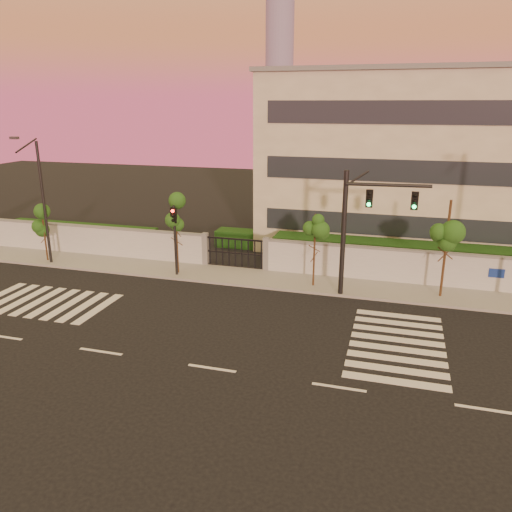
# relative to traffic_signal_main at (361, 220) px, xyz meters

# --- Properties ---
(ground) EXTENTS (120.00, 120.00, 0.00)m
(ground) POSITION_rel_traffic_signal_main_xyz_m (-4.78, -9.19, -4.30)
(ground) COLOR black
(ground) RESTS_ON ground
(sidewalk) EXTENTS (60.00, 3.00, 0.15)m
(sidewalk) POSITION_rel_traffic_signal_main_xyz_m (-4.78, 1.31, -4.22)
(sidewalk) COLOR gray
(sidewalk) RESTS_ON ground
(perimeter_wall) EXTENTS (60.00, 0.36, 2.20)m
(perimeter_wall) POSITION_rel_traffic_signal_main_xyz_m (-4.68, 2.81, -3.23)
(perimeter_wall) COLOR #ADAFB4
(perimeter_wall) RESTS_ON ground
(hedge_row) EXTENTS (41.00, 4.25, 1.80)m
(hedge_row) POSITION_rel_traffic_signal_main_xyz_m (-3.62, 5.55, -3.48)
(hedge_row) COLOR black
(hedge_row) RESTS_ON ground
(institutional_building) EXTENTS (24.40, 12.40, 12.25)m
(institutional_building) POSITION_rel_traffic_signal_main_xyz_m (4.22, 12.80, 1.86)
(institutional_building) COLOR #B7B29B
(institutional_building) RESTS_ON ground
(distant_skyscraper) EXTENTS (16.00, 16.00, 118.00)m
(distant_skyscraper) POSITION_rel_traffic_signal_main_xyz_m (-69.78, 270.81, 57.69)
(distant_skyscraper) COLOR slate
(distant_skyscraper) RESTS_ON ground
(road_markings) EXTENTS (57.00, 7.62, 0.02)m
(road_markings) POSITION_rel_traffic_signal_main_xyz_m (-6.36, -5.43, -4.29)
(road_markings) COLOR silver
(road_markings) RESTS_ON ground
(street_tree_b) EXTENTS (1.33, 1.06, 3.65)m
(street_tree_b) POSITION_rel_traffic_signal_main_xyz_m (-20.08, 0.73, -1.61)
(street_tree_b) COLOR #382314
(street_tree_b) RESTS_ON ground
(street_tree_c) EXTENTS (1.38, 1.10, 4.84)m
(street_tree_c) POSITION_rel_traffic_signal_main_xyz_m (-10.77, 0.81, -0.73)
(street_tree_c) COLOR #382314
(street_tree_c) RESTS_ON ground
(street_tree_d) EXTENTS (1.32, 1.05, 4.27)m
(street_tree_d) POSITION_rel_traffic_signal_main_xyz_m (-2.47, 0.88, -1.16)
(street_tree_d) COLOR #382314
(street_tree_d) RESTS_ON ground
(street_tree_e) EXTENTS (1.63, 1.30, 5.35)m
(street_tree_e) POSITION_rel_traffic_signal_main_xyz_m (4.36, 1.15, -0.36)
(street_tree_e) COLOR #382314
(street_tree_e) RESTS_ON ground
(traffic_signal_main) EXTENTS (4.30, 0.52, 6.80)m
(traffic_signal_main) POSITION_rel_traffic_signal_main_xyz_m (0.00, 0.00, 0.00)
(traffic_signal_main) COLOR black
(traffic_signal_main) RESTS_ON ground
(traffic_signal_secondary) EXTENTS (0.34, 0.33, 4.37)m
(traffic_signal_secondary) POSITION_rel_traffic_signal_main_xyz_m (-10.72, 0.42, -1.52)
(traffic_signal_secondary) COLOR black
(traffic_signal_secondary) RESTS_ON ground
(streetlight_west) EXTENTS (0.49, 1.97, 8.21)m
(streetlight_west) POSITION_rel_traffic_signal_main_xyz_m (-19.59, 0.23, 0.14)
(streetlight_west) COLOR black
(streetlight_west) RESTS_ON ground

